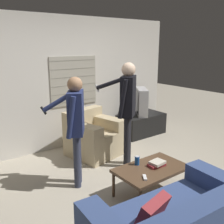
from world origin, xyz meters
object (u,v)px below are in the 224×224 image
(armchair_beige, at_px, (93,136))
(book_stack, at_px, (157,164))
(person_right_standing, at_px, (127,102))
(spare_remote, at_px, (145,178))
(coffee_table, at_px, (151,170))
(soda_can, at_px, (137,160))
(tv, at_px, (142,102))
(person_left_standing, at_px, (75,119))
(floor_fan, at_px, (119,135))

(armchair_beige, bearing_deg, book_stack, 76.80)
(person_right_standing, xyz_separation_m, book_stack, (-0.23, -0.91, -0.67))
(book_stack, xyz_separation_m, spare_remote, (-0.37, -0.15, -0.02))
(coffee_table, xyz_separation_m, spare_remote, (-0.27, -0.16, 0.05))
(person_right_standing, relative_size, soda_can, 13.82)
(coffee_table, bearing_deg, tv, 50.09)
(armchair_beige, distance_m, soda_can, 1.47)
(person_right_standing, bearing_deg, armchair_beige, 65.30)
(tv, xyz_separation_m, person_left_standing, (-2.30, -1.10, 0.24))
(book_stack, relative_size, soda_can, 1.97)
(spare_remote, distance_m, floor_fan, 2.18)
(coffee_table, xyz_separation_m, floor_fan, (0.82, 1.72, -0.16))
(tv, relative_size, person_left_standing, 0.41)
(coffee_table, distance_m, person_left_standing, 1.26)
(person_left_standing, bearing_deg, soda_can, -103.31)
(person_right_standing, distance_m, floor_fan, 1.31)
(floor_fan, bearing_deg, coffee_table, -115.40)
(person_left_standing, bearing_deg, floor_fan, -24.70)
(soda_can, relative_size, floor_fan, 0.30)
(soda_can, xyz_separation_m, spare_remote, (-0.18, -0.35, -0.05))
(book_stack, distance_m, floor_fan, 1.89)
(soda_can, height_order, floor_fan, soda_can)
(tv, bearing_deg, armchair_beige, -43.11)
(floor_fan, bearing_deg, soda_can, -120.68)
(person_right_standing, bearing_deg, book_stack, -143.46)
(book_stack, bearing_deg, tv, 51.93)
(person_left_standing, height_order, book_stack, person_left_standing)
(coffee_table, bearing_deg, person_left_standing, 128.98)
(coffee_table, height_order, soda_can, soda_can)
(tv, distance_m, book_stack, 2.50)
(coffee_table, distance_m, book_stack, 0.12)
(person_right_standing, bearing_deg, spare_remote, -158.84)
(armchair_beige, xyz_separation_m, floor_fan, (0.69, 0.08, -0.14))
(armchair_beige, distance_m, spare_remote, 1.84)
(person_left_standing, distance_m, spare_remote, 1.23)
(coffee_table, xyz_separation_m, soda_can, (-0.09, 0.19, 0.10))
(person_left_standing, height_order, floor_fan, person_left_standing)
(person_right_standing, bearing_deg, floor_fan, 19.22)
(armchair_beige, relative_size, spare_remote, 7.86)
(tv, distance_m, soda_can, 2.47)
(coffee_table, height_order, person_right_standing, person_right_standing)
(coffee_table, xyz_separation_m, book_stack, (0.10, -0.01, 0.07))
(person_right_standing, distance_m, book_stack, 1.16)
(person_left_standing, relative_size, floor_fan, 3.84)
(person_right_standing, height_order, floor_fan, person_right_standing)
(tv, relative_size, book_stack, 2.62)
(book_stack, bearing_deg, person_right_standing, 76.09)
(person_left_standing, distance_m, floor_fan, 1.91)
(floor_fan, bearing_deg, armchair_beige, -173.13)
(armchair_beige, distance_m, person_right_standing, 1.08)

